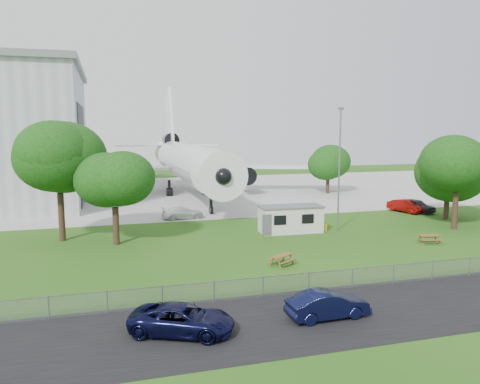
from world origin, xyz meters
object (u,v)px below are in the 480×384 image
object	(u,v)px
airliner	(186,160)
picnic_west	(282,265)
picnic_east	(429,243)
car_centre_sedan	(328,305)
site_cabin	(291,219)

from	to	relation	value
airliner	picnic_west	distance (m)	39.70
picnic_east	car_centre_sedan	xyz separation A→B (m)	(-16.15, -12.50, 0.74)
airliner	site_cabin	xyz separation A→B (m)	(5.41, -29.03, -3.96)
car_centre_sedan	site_cabin	bearing A→B (deg)	-19.01
picnic_east	car_centre_sedan	size ratio (longest dim) A/B	0.40
picnic_west	picnic_east	world-z (taller)	same
site_cabin	picnic_east	bearing A→B (deg)	-37.29
picnic_east	car_centre_sedan	world-z (taller)	car_centre_sedan
picnic_west	car_centre_sedan	distance (m)	9.96
picnic_west	car_centre_sedan	bearing A→B (deg)	-129.25
airliner	picnic_west	size ratio (longest dim) A/B	26.52
site_cabin	picnic_west	world-z (taller)	site_cabin
picnic_east	airliner	bearing A→B (deg)	123.74
airliner	site_cabin	bearing A→B (deg)	-79.44
picnic_west	picnic_east	xyz separation A→B (m)	(14.98, 2.63, 0.00)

